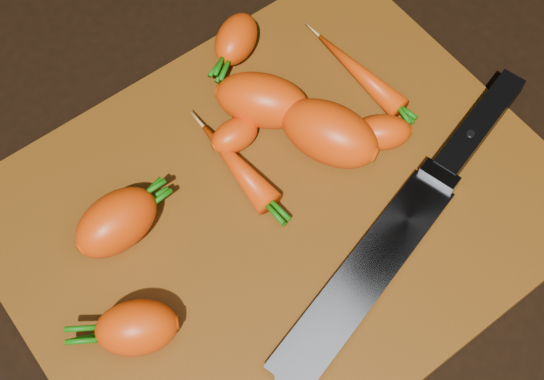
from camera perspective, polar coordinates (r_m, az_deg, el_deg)
ground at (r=0.72m, az=0.48°, el=-1.86°), size 2.00×2.00×0.01m
cutting_board at (r=0.71m, az=0.49°, el=-1.47°), size 0.50×0.40×0.01m
carrot_0 at (r=0.68m, az=-11.64°, el=-2.39°), size 0.08×0.06×0.05m
carrot_1 at (r=0.65m, az=-10.14°, el=-10.18°), size 0.08×0.07×0.05m
carrot_2 at (r=0.73m, az=-0.73°, el=6.76°), size 0.10×0.11×0.05m
carrot_3 at (r=0.71m, az=4.35°, el=4.28°), size 0.09×0.11×0.06m
carrot_4 at (r=0.79m, az=-2.71°, el=11.29°), size 0.07×0.07×0.04m
carrot_5 at (r=0.72m, az=-2.85°, el=4.11°), size 0.05×0.03×0.03m
carrot_6 at (r=0.73m, az=8.20°, el=4.30°), size 0.07×0.06×0.03m
carrot_7 at (r=0.77m, az=6.55°, el=8.83°), size 0.03×0.12×0.02m
carrot_8 at (r=0.71m, az=-2.72°, el=1.93°), size 0.03×0.11×0.03m
knife at (r=0.68m, az=8.06°, el=-5.00°), size 0.38×0.13×0.02m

